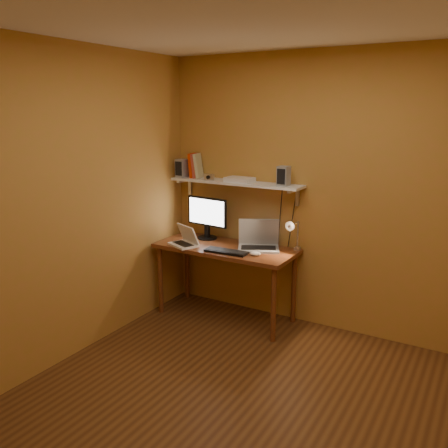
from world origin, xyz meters
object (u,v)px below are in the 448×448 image
Objects in this scene: desk at (226,255)px; monitor at (207,216)px; speaker_right at (284,176)px; wall_shelf at (235,183)px; netbook at (185,240)px; desk_lamp at (293,232)px; keyboard at (226,252)px; shelf_camera at (209,177)px; router at (240,180)px; speaker_left at (182,168)px; laptop at (259,241)px; mouse at (255,254)px.

monitor is at bearing 153.21° from desk.
monitor is at bearing -174.25° from speaker_right.
netbook is at bearing -135.17° from wall_shelf.
desk_lamp is (1.03, 0.30, 0.15)m from netbook.
shelf_camera reaches higher than keyboard.
router is (-0.47, 0.00, -0.07)m from speaker_right.
wall_shelf reaches higher than netbook.
monitor is (-0.32, -0.03, -0.36)m from wall_shelf.
desk_lamp is at bearing 1.30° from speaker_left.
laptop is (0.63, -0.06, -0.17)m from monitor.
keyboard is (-0.20, -0.28, -0.06)m from laptop.
desk is 0.97m from speaker_right.
desk_lamp is at bearing 10.81° from desk.
router is (-0.34, 0.31, 0.63)m from mouse.
speaker_left is 0.38m from shelf_camera.
laptop is 1.27× the size of desk_lamp.
speaker_right reaches higher than mouse.
desk is 7.47× the size of speaker_left.
shelf_camera is (-0.58, 0.02, 0.58)m from laptop.
monitor reaches higher than keyboard.
monitor is 0.96m from speaker_right.
speaker_left is 0.69× the size of router.
netbook is 0.48m from keyboard.
speaker_right reaches higher than monitor.
wall_shelf is 7.47× the size of speaker_left.
router is (-0.06, 0.36, 0.64)m from keyboard.
keyboard is at bearing -58.34° from desk.
monitor is 0.80m from mouse.
wall_shelf is 12.87× the size of shelf_camera.
shelf_camera is at bearing -4.91° from speaker_left.
router is at bearing 8.63° from monitor.
router reaches higher than monitor.
shelf_camera reaches higher than wall_shelf.
wall_shelf is 5.18× the size of router.
netbook is 1.88× the size of speaker_right.
keyboard is 0.29m from mouse.
monitor reaches higher than netbook.
monitor reaches higher than mouse.
wall_shelf is at bearing 174.12° from desk_lamp.
wall_shelf reaches higher than laptop.
desk_lamp is (0.55, 0.31, 0.20)m from keyboard.
shelf_camera is (-0.79, -0.06, -0.06)m from speaker_right.
wall_shelf is 0.07m from router.
laptop is 1.15m from speaker_left.
keyboard is 0.66m from desk_lamp.
mouse is at bearing -96.75° from laptop.
desk is at bearing -90.00° from wall_shelf.
router is (0.42, 0.35, 0.59)m from netbook.
speaker_right is (0.13, 0.31, 0.70)m from mouse.
desk_lamp reaches higher than mouse.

